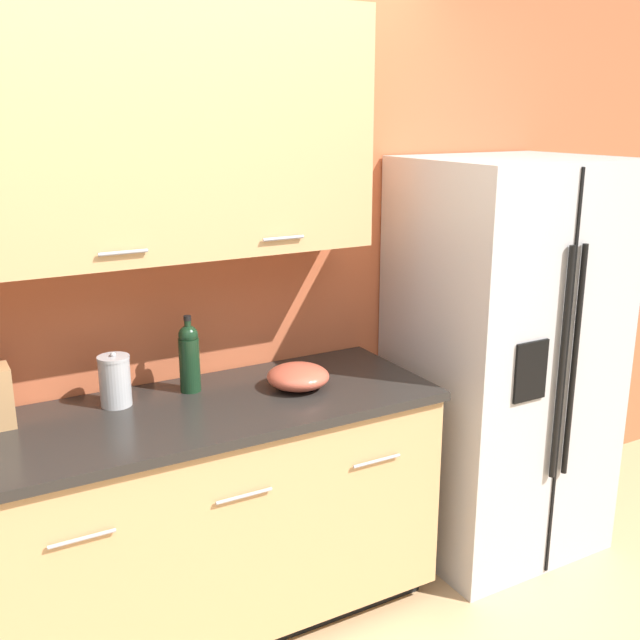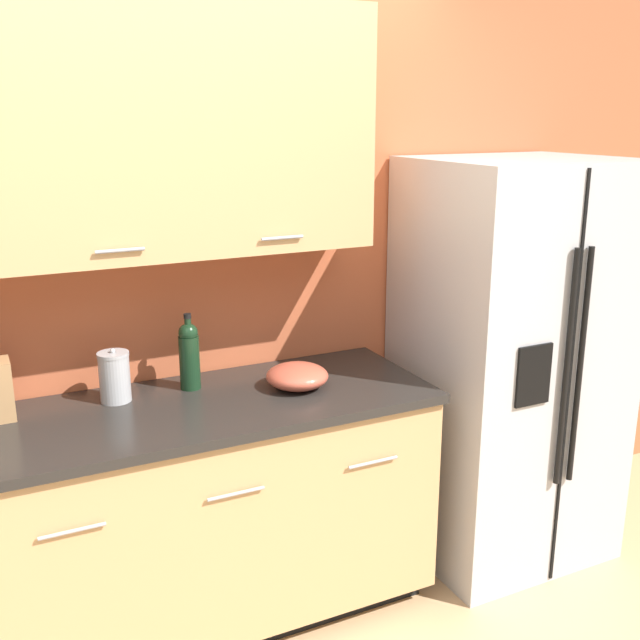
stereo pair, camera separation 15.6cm
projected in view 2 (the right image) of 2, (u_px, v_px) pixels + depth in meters
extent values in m
cube|color=#BC5B38|center=(149.00, 282.00, 2.87)|extent=(10.00, 0.05, 2.60)
cube|color=tan|center=(101.00, 131.00, 2.48)|extent=(1.92, 0.32, 0.87)
cylinder|color=#99999E|center=(120.00, 251.00, 2.43)|extent=(0.16, 0.01, 0.01)
cylinder|color=#99999E|center=(282.00, 238.00, 2.68)|extent=(0.16, 0.01, 0.01)
cube|color=black|center=(144.00, 621.00, 2.87)|extent=(2.15, 0.54, 0.09)
cube|color=tan|center=(139.00, 524.00, 2.72)|extent=(2.19, 0.62, 0.79)
cube|color=black|center=(132.00, 420.00, 2.59)|extent=(2.21, 0.64, 0.03)
cylinder|color=#99999E|center=(72.00, 531.00, 2.27)|extent=(0.20, 0.01, 0.01)
cylinder|color=#99999E|center=(236.00, 494.00, 2.49)|extent=(0.20, 0.01, 0.01)
cylinder|color=#99999E|center=(373.00, 462.00, 2.71)|extent=(0.20, 0.01, 0.01)
cube|color=#B2B2B5|center=(509.00, 363.00, 3.26)|extent=(0.83, 0.71, 1.75)
cube|color=black|center=(569.00, 389.00, 2.95)|extent=(0.01, 0.01, 1.71)
cylinder|color=black|center=(566.00, 370.00, 2.90)|extent=(0.02, 0.02, 0.96)
cylinder|color=black|center=(580.00, 368.00, 2.93)|extent=(0.02, 0.02, 0.96)
cube|color=black|center=(534.00, 375.00, 2.84)|extent=(0.16, 0.01, 0.24)
cylinder|color=black|center=(190.00, 362.00, 2.82)|extent=(0.08, 0.08, 0.21)
sphere|color=black|center=(188.00, 333.00, 2.78)|extent=(0.07, 0.07, 0.07)
cylinder|color=black|center=(188.00, 327.00, 2.78)|extent=(0.02, 0.02, 0.07)
cylinder|color=black|center=(187.00, 316.00, 2.77)|extent=(0.03, 0.03, 0.02)
cylinder|color=#A3A3A5|center=(115.00, 378.00, 2.70)|extent=(0.11, 0.11, 0.17)
cylinder|color=#A3A3A5|center=(113.00, 354.00, 2.67)|extent=(0.11, 0.11, 0.01)
sphere|color=#A3A3A5|center=(113.00, 351.00, 2.67)|extent=(0.02, 0.02, 0.02)
ellipsoid|color=#B24C38|center=(297.00, 376.00, 2.84)|extent=(0.24, 0.24, 0.09)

